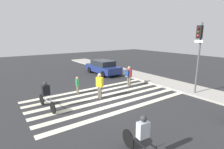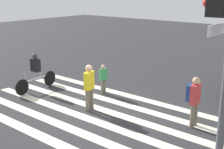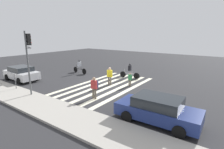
{
  "view_description": "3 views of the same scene",
  "coord_description": "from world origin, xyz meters",
  "px_view_note": "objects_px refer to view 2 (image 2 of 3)",
  "views": [
    {
      "loc": [
        9.39,
        -6.09,
        4.13
      ],
      "look_at": [
        -0.2,
        0.67,
        1.48
      ],
      "focal_mm": 28.0,
      "sensor_mm": 36.0,
      "label": 1
    },
    {
      "loc": [
        7.51,
        7.0,
        4.3
      ],
      "look_at": [
        -0.67,
        0.24,
        1.34
      ],
      "focal_mm": 50.0,
      "sensor_mm": 36.0,
      "label": 2
    },
    {
      "loc": [
        -9.43,
        12.42,
        4.76
      ],
      "look_at": [
        -0.52,
        -0.21,
        1.11
      ],
      "focal_mm": 28.0,
      "sensor_mm": 36.0,
      "label": 3
    }
  ],
  "objects_px": {
    "cyclist_far_lane": "(36,71)",
    "traffic_light": "(221,49)",
    "pedestrian_adult_blue_shirt": "(103,77)",
    "pedestrian_child_with_backpack": "(194,98)",
    "pedestrian_adult_tall_backpack": "(89,85)"
  },
  "relations": [
    {
      "from": "traffic_light",
      "to": "pedestrian_child_with_backpack",
      "type": "relative_size",
      "value": 3.0
    },
    {
      "from": "pedestrian_adult_tall_backpack",
      "to": "cyclist_far_lane",
      "type": "distance_m",
      "value": 3.38
    },
    {
      "from": "pedestrian_child_with_backpack",
      "to": "pedestrian_adult_blue_shirt",
      "type": "height_order",
      "value": "pedestrian_child_with_backpack"
    },
    {
      "from": "cyclist_far_lane",
      "to": "pedestrian_adult_blue_shirt",
      "type": "bearing_deg",
      "value": 113.93
    },
    {
      "from": "pedestrian_adult_blue_shirt",
      "to": "cyclist_far_lane",
      "type": "relative_size",
      "value": 0.55
    },
    {
      "from": "pedestrian_adult_blue_shirt",
      "to": "pedestrian_adult_tall_backpack",
      "type": "bearing_deg",
      "value": -143.97
    },
    {
      "from": "pedestrian_child_with_backpack",
      "to": "pedestrian_adult_blue_shirt",
      "type": "relative_size",
      "value": 1.31
    },
    {
      "from": "pedestrian_child_with_backpack",
      "to": "pedestrian_adult_tall_backpack",
      "type": "distance_m",
      "value": 3.65
    },
    {
      "from": "traffic_light",
      "to": "pedestrian_adult_tall_backpack",
      "type": "relative_size",
      "value": 2.91
    },
    {
      "from": "cyclist_far_lane",
      "to": "traffic_light",
      "type": "bearing_deg",
      "value": 62.93
    },
    {
      "from": "traffic_light",
      "to": "pedestrian_child_with_backpack",
      "type": "xyz_separation_m",
      "value": [
        -4.39,
        -2.31,
        -2.49
      ]
    },
    {
      "from": "traffic_light",
      "to": "pedestrian_child_with_backpack",
      "type": "bearing_deg",
      "value": -152.3
    },
    {
      "from": "traffic_light",
      "to": "pedestrian_adult_blue_shirt",
      "type": "bearing_deg",
      "value": -126.88
    },
    {
      "from": "pedestrian_adult_blue_shirt",
      "to": "pedestrian_adult_tall_backpack",
      "type": "xyz_separation_m",
      "value": [
        1.7,
        0.83,
        0.25
      ]
    },
    {
      "from": "pedestrian_child_with_backpack",
      "to": "pedestrian_adult_tall_backpack",
      "type": "xyz_separation_m",
      "value": [
        1.13,
        -3.47,
        -0.01
      ]
    }
  ]
}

